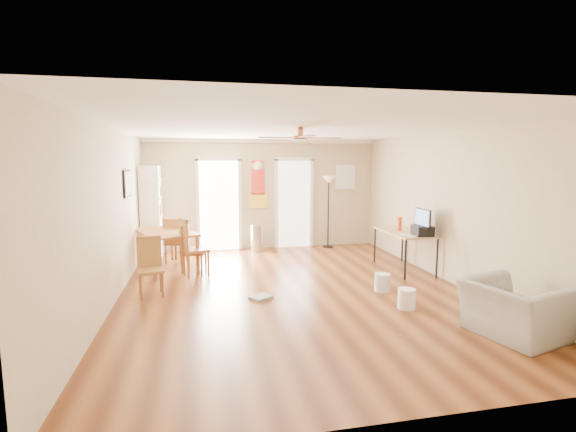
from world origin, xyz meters
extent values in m
plane|color=brown|center=(0.00, 0.00, 0.00)|extent=(7.00, 7.00, 0.00)
cube|color=red|center=(-0.13, 3.48, 1.55)|extent=(0.46, 0.03, 1.10)
cube|color=white|center=(2.05, 3.47, 1.70)|extent=(0.50, 0.04, 0.60)
cube|color=black|center=(-2.73, 1.40, 1.70)|extent=(0.04, 0.66, 0.48)
cylinder|color=#B7B7B9|center=(-0.21, 3.16, 0.31)|extent=(0.30, 0.30, 0.62)
cube|color=silver|center=(2.20, 0.49, 0.76)|extent=(0.21, 0.39, 0.01)
cube|color=black|center=(2.45, 0.41, 0.84)|extent=(0.34, 0.38, 0.18)
cylinder|color=#E74714|center=(2.30, 1.01, 0.88)|extent=(0.11, 0.11, 0.26)
cylinder|color=silver|center=(1.37, -0.30, 0.14)|extent=(0.27, 0.27, 0.29)
cylinder|color=white|center=(1.37, -1.11, 0.14)|extent=(0.31, 0.31, 0.29)
cube|color=gray|center=(-0.61, -0.27, 0.02)|extent=(0.40, 0.38, 0.04)
imported|color=#9D9E99|center=(2.15, -2.24, 0.33)|extent=(1.11, 1.20, 0.66)
camera|label=1|loc=(-1.46, -6.36, 2.08)|focal=25.98mm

